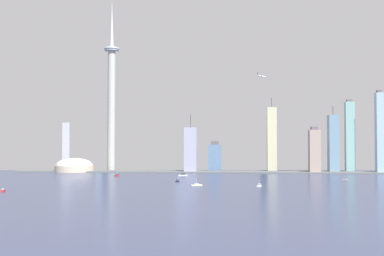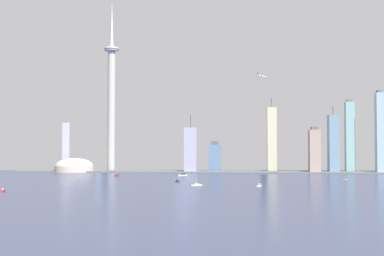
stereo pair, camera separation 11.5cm
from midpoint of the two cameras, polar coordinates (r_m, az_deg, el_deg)
name	(u,v)px [view 1 (the left image)]	position (r m, az deg, el deg)	size (l,w,h in m)	color
ground_plane	(198,209)	(421.87, 0.78, -10.21)	(6000.00, 6000.00, 0.00)	#384161
waterfront_pier	(214,172)	(932.65, 2.75, -5.53)	(826.92, 45.08, 2.16)	slate
observation_tower	(111,94)	(1009.20, -10.11, 4.25)	(33.69, 33.69, 374.33)	#ACAEA5
stadium_dome	(74,166)	(984.87, -14.62, -4.69)	(80.16, 80.16, 30.39)	beige
skyscraper_0	(379,132)	(975.51, 22.53, -0.52)	(14.43, 14.91, 165.46)	#95B5C7
skyscraper_1	(350,136)	(1002.94, 19.24, -1.00)	(18.19, 14.52, 151.27)	#82B1AC
skyscraper_2	(102,146)	(1042.67, -11.22, -2.27)	(24.86, 23.11, 109.29)	#8AA7B6
skyscraper_3	(215,157)	(978.68, 2.89, -3.68)	(27.00, 21.51, 63.80)	slate
skyscraper_4	(266,136)	(1048.17, 9.29, -1.00)	(25.63, 16.28, 151.84)	slate
skyscraper_5	(114,155)	(1065.85, -9.82, -3.37)	(14.85, 19.87, 70.57)	#AFADCE
skyscraper_6	(314,151)	(943.89, 15.16, -2.79)	(21.77, 20.64, 92.95)	#A59084
skyscraper_7	(182,140)	(1017.38, -1.25, -1.49)	(26.29, 16.93, 134.30)	#A1B0C7
skyscraper_8	(272,139)	(1011.56, 9.99, -1.35)	(20.30, 23.65, 160.31)	beige
skyscraper_9	(333,144)	(972.04, 17.37, -1.90)	(20.16, 22.67, 136.05)	#6B8DA5
skyscraper_10	(191,150)	(934.73, -0.18, -2.76)	(25.54, 26.58, 118.23)	#A1A3BD
skyscraper_11	(68,146)	(1046.56, -15.40, -2.16)	(15.85, 25.08, 112.70)	#B1B6C4
boat_0	(259,185)	(643.98, 8.46, -7.15)	(8.09, 15.14, 8.73)	white
boat_1	(117,175)	(835.30, -9.40, -5.92)	(8.70, 10.42, 8.74)	#B42B2A
boat_2	(183,175)	(834.77, -1.15, -5.92)	(16.87, 5.48, 4.70)	white
boat_3	(345,179)	(783.52, 18.72, -6.14)	(7.42, 5.93, 9.04)	beige
boat_4	(3,190)	(616.12, -22.69, -7.26)	(5.31, 10.11, 4.33)	red
boat_5	(177,181)	(708.67, -1.85, -6.68)	(6.64, 5.35, 9.10)	black
boat_6	(197,185)	(648.65, 0.57, -7.15)	(16.80, 9.70, 8.84)	beige
airplane	(261,76)	(943.99, 8.71, 6.47)	(21.67, 23.64, 8.14)	silver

